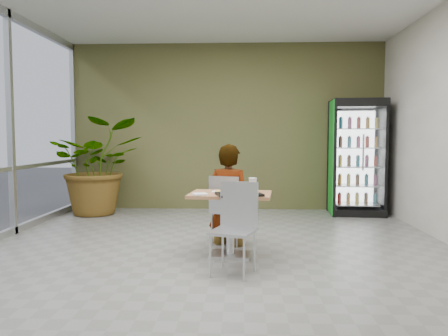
% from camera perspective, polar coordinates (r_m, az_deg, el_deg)
% --- Properties ---
extents(ground, '(7.00, 7.00, 0.00)m').
position_cam_1_polar(ground, '(5.16, -1.21, -11.68)').
color(ground, gray).
rests_on(ground, ground).
extents(room_envelope, '(6.00, 7.00, 3.20)m').
position_cam_1_polar(room_envelope, '(4.97, -1.24, 6.36)').
color(room_envelope, silver).
rests_on(room_envelope, ground).
extents(dining_table, '(0.99, 0.74, 0.75)m').
position_cam_1_polar(dining_table, '(5.12, 0.84, -5.67)').
color(dining_table, '#B9724F').
rests_on(dining_table, ground).
extents(chair_far, '(0.51, 0.51, 0.90)m').
position_cam_1_polar(chair_far, '(5.67, 0.31, -4.79)').
color(chair_far, '#BABCBF').
rests_on(chair_far, ground).
extents(chair_near, '(0.52, 0.53, 0.93)m').
position_cam_1_polar(chair_near, '(4.54, 1.58, -6.76)').
color(chair_near, '#BABCBF').
rests_on(chair_near, ground).
extents(seated_woman, '(0.69, 0.56, 1.61)m').
position_cam_1_polar(seated_woman, '(5.71, 0.63, -4.95)').
color(seated_woman, black).
rests_on(seated_woman, ground).
extents(pizza_plate, '(0.29, 0.26, 0.03)m').
position_cam_1_polar(pizza_plate, '(5.16, -0.47, -3.00)').
color(pizza_plate, white).
rests_on(pizza_plate, dining_table).
extents(soda_cup, '(0.10, 0.10, 0.17)m').
position_cam_1_polar(soda_cup, '(5.14, 3.77, -2.29)').
color(soda_cup, white).
rests_on(soda_cup, dining_table).
extents(napkin_stack, '(0.20, 0.20, 0.02)m').
position_cam_1_polar(napkin_stack, '(4.91, -3.14, -3.43)').
color(napkin_stack, white).
rests_on(napkin_stack, dining_table).
extents(cafeteria_tray, '(0.56, 0.47, 0.03)m').
position_cam_1_polar(cafeteria_tray, '(4.87, 1.98, -3.44)').
color(cafeteria_tray, black).
rests_on(cafeteria_tray, dining_table).
extents(beverage_fridge, '(1.00, 0.80, 2.08)m').
position_cam_1_polar(beverage_fridge, '(8.25, 16.99, 1.34)').
color(beverage_fridge, black).
rests_on(beverage_fridge, ground).
extents(potted_plant, '(1.94, 1.81, 1.75)m').
position_cam_1_polar(potted_plant, '(8.26, -16.18, 0.23)').
color(potted_plant, '#2F692A').
rests_on(potted_plant, ground).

